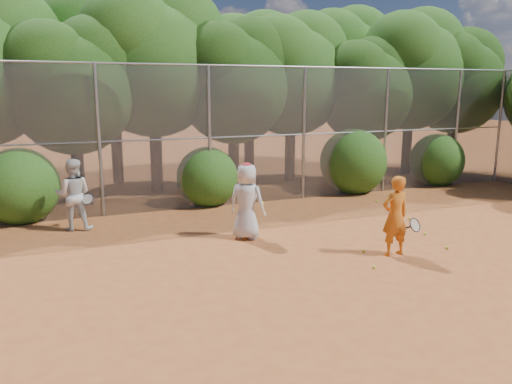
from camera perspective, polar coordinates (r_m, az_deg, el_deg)
name	(u,v)px	position (r m, az deg, el deg)	size (l,w,h in m)	color
ground	(354,270)	(9.73, 11.19, -8.69)	(80.00, 80.00, 0.00)	#9B4E23
fence_back	(239,135)	(14.53, -1.99, 6.55)	(20.05, 0.09, 4.03)	gray
tree_2	(73,81)	(15.44, -20.15, 11.86)	(3.99, 3.47, 5.47)	black
tree_3	(154,56)	(16.76, -11.60, 15.03)	(4.89, 4.26, 6.70)	black
tree_4	(234,76)	(16.80, -2.52, 13.07)	(4.19, 3.64, 5.73)	black
tree_5	(292,69)	(18.53, 4.14, 13.82)	(4.51, 3.92, 6.17)	black
tree_6	(366,86)	(18.90, 12.44, 11.78)	(3.86, 3.36, 5.29)	black
tree_7	(412,65)	(20.91, 17.43, 13.72)	(4.77, 4.14, 6.53)	black
tree_8	(457,77)	(21.98, 21.98, 12.08)	(4.25, 3.70, 5.82)	black
tree_10	(113,52)	(18.80, -16.02, 15.15)	(5.15, 4.48, 7.06)	black
tree_11	(250,67)	(19.60, -0.69, 14.07)	(4.64, 4.03, 6.35)	black
tree_12	(344,61)	(22.18, 9.98, 14.52)	(5.02, 4.37, 6.88)	black
bush_0	(19,183)	(14.11, -25.44, 0.95)	(2.00, 2.00, 2.00)	#214C13
bush_1	(207,174)	(14.68, -5.59, 2.02)	(1.80, 1.80, 1.80)	#214C13
bush_2	(353,159)	(16.75, 11.05, 3.75)	(2.20, 2.20, 2.20)	#214C13
bush_3	(437,158)	(18.90, 19.99, 3.69)	(1.90, 1.90, 1.90)	#214C13
player_yellow	(395,216)	(10.51, 15.62, -2.66)	(0.82, 0.52, 1.66)	#CB6617
player_teen	(247,201)	(11.25, -1.06, -1.06)	(0.99, 0.98, 1.75)	silver
player_white	(73,195)	(12.73, -20.15, -0.29)	(0.96, 0.86, 1.73)	silver
ball_0	(447,248)	(11.45, 21.03, -5.96)	(0.07, 0.07, 0.07)	#C5D927
ball_1	(409,219)	(13.63, 17.12, -2.93)	(0.07, 0.07, 0.07)	#C5D927
ball_2	(374,267)	(9.84, 13.33, -8.35)	(0.07, 0.07, 0.07)	#C5D927
ball_3	(425,234)	(12.34, 18.74, -4.54)	(0.07, 0.07, 0.07)	#C5D927
ball_4	(363,251)	(10.73, 12.17, -6.59)	(0.07, 0.07, 0.07)	#C5D927
ball_5	(376,201)	(15.47, 13.60, -1.03)	(0.07, 0.07, 0.07)	#C5D927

